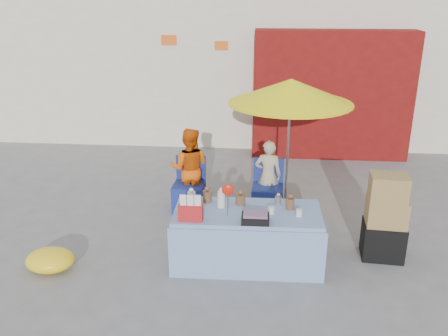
# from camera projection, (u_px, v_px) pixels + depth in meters

# --- Properties ---
(ground) EXTENTS (80.00, 80.00, 0.00)m
(ground) POSITION_uv_depth(u_px,v_px,m) (199.00, 252.00, 6.44)
(ground) COLOR slate
(ground) RESTS_ON ground
(market_table) EXTENTS (1.91, 0.92, 1.15)m
(market_table) POSITION_uv_depth(u_px,v_px,m) (247.00, 236.00, 6.08)
(market_table) COLOR #84A3D3
(market_table) RESTS_ON ground
(chair_left) EXTENTS (0.50, 0.49, 0.85)m
(chair_left) POSITION_uv_depth(u_px,v_px,m) (189.00, 195.00, 7.58)
(chair_left) COLOR navy
(chair_left) RESTS_ON ground
(chair_right) EXTENTS (0.50, 0.49, 0.85)m
(chair_right) POSITION_uv_depth(u_px,v_px,m) (267.00, 198.00, 7.48)
(chair_right) COLOR navy
(chair_right) RESTS_ON ground
(vendor_orange) EXTENTS (0.66, 0.53, 1.32)m
(vendor_orange) POSITION_uv_depth(u_px,v_px,m) (190.00, 168.00, 7.56)
(vendor_orange) COLOR #E3590B
(vendor_orange) RESTS_ON ground
(vendor_beige) EXTENTS (0.43, 0.30, 1.16)m
(vendor_beige) POSITION_uv_depth(u_px,v_px,m) (268.00, 176.00, 7.49)
(vendor_beige) COLOR tan
(vendor_beige) RESTS_ON ground
(umbrella) EXTENTS (1.90, 1.90, 2.09)m
(umbrella) POSITION_uv_depth(u_px,v_px,m) (291.00, 92.00, 7.15)
(umbrella) COLOR gray
(umbrella) RESTS_ON ground
(box_stack) EXTENTS (0.56, 0.47, 1.17)m
(box_stack) POSITION_uv_depth(u_px,v_px,m) (385.00, 220.00, 6.14)
(box_stack) COLOR black
(box_stack) RESTS_ON ground
(tarp_bundle) EXTENTS (0.66, 0.55, 0.28)m
(tarp_bundle) POSITION_uv_depth(u_px,v_px,m) (50.00, 260.00, 5.98)
(tarp_bundle) COLOR yellow
(tarp_bundle) RESTS_ON ground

